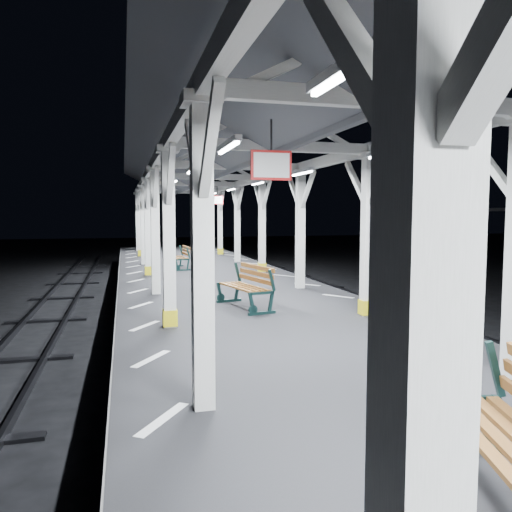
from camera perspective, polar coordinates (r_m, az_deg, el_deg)
name	(u,v)px	position (r m, az deg, el deg)	size (l,w,h in m)	color
ground	(310,409)	(8.32, 6.16, -17.02)	(120.00, 120.00, 0.00)	black
platform	(310,379)	(8.15, 6.19, -13.75)	(6.00, 50.00, 1.00)	black
hazard_stripes_left	(151,359)	(7.50, -11.88, -11.43)	(1.00, 48.00, 0.01)	silver
hazard_stripes_right	(446,337)	(9.15, 20.86, -8.68)	(1.00, 48.00, 0.01)	silver
canopy	(313,116)	(7.85, 6.52, 15.57)	(5.40, 49.00, 4.65)	silver
bench_mid	(248,285)	(11.15, -0.88, -3.35)	(1.00, 1.85, 0.95)	#132D2C
bench_far	(182,257)	(19.36, -8.51, -0.07)	(0.70, 1.63, 0.87)	#132D2C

